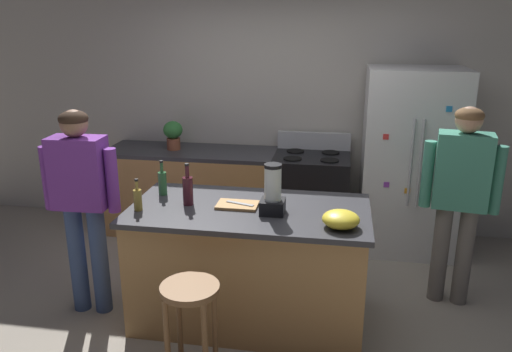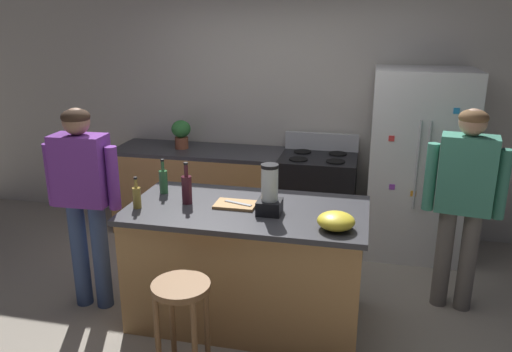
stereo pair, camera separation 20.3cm
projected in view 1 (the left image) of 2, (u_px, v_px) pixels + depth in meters
The scene contains 17 objects.
ground_plane at pixel (250, 316), 3.95m from camera, with size 14.00×14.00×0.00m, color #9E9384.
back_wall at pixel (282, 104), 5.38m from camera, with size 8.00×0.10×2.70m, color #BCB7AD.
kitchen_island at pixel (249, 264), 3.81m from camera, with size 1.75×0.91×0.91m.
back_counter_run at pixel (202, 192), 5.40m from camera, with size 2.00×0.64×0.91m.
refrigerator at pixel (410, 162), 4.88m from camera, with size 0.90×0.73×1.79m.
stove_range at pixel (311, 198), 5.19m from camera, with size 0.76×0.65×1.09m.
person_by_island_left at pixel (81, 194), 3.76m from camera, with size 0.59×0.24×1.61m.
person_by_sink_right at pixel (460, 189), 3.89m from camera, with size 0.60×0.28×1.61m.
bar_stool at pixel (191, 309), 3.06m from camera, with size 0.36×0.36×0.70m.
potted_plant at pixel (173, 133), 5.26m from camera, with size 0.20×0.20×0.30m.
blender_appliance at pixel (273, 193), 3.53m from camera, with size 0.17×0.17×0.36m.
bottle_vinegar at pixel (138, 199), 3.61m from camera, with size 0.06×0.06×0.24m.
bottle_olive_oil at pixel (162, 182), 3.92m from camera, with size 0.07×0.07×0.28m.
bottle_wine at pixel (188, 190), 3.71m from camera, with size 0.08×0.08×0.32m.
mixing_bowl at pixel (341, 219), 3.32m from camera, with size 0.25×0.25×0.11m, color yellow.
cutting_board at pixel (237, 205), 3.70m from camera, with size 0.30×0.20×0.02m, color #B7844C.
chef_knife at pixel (240, 203), 3.70m from camera, with size 0.22×0.03×0.01m, color #B7BABF.
Camera 1 is at (0.63, -3.38, 2.23)m, focal length 35.43 mm.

